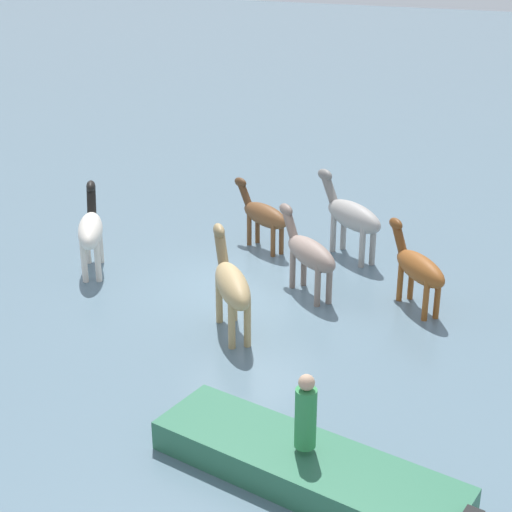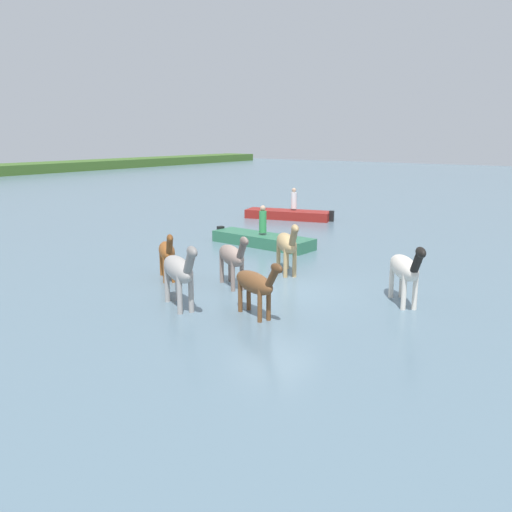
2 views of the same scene
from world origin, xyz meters
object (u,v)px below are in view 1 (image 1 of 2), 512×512
(horse_rear_stallion, at_px, (309,253))
(horse_mid_herd, at_px, (263,215))
(person_boatman_standing, at_px, (306,414))
(boat_launch_far, at_px, (307,472))
(horse_gray_outer, at_px, (232,284))
(horse_lead, at_px, (351,215))
(horse_dun_straggler, at_px, (91,229))
(horse_pinto_flank, at_px, (418,267))

(horse_rear_stallion, distance_m, horse_mid_herd, 2.97)
(horse_rear_stallion, xyz_separation_m, person_boatman_standing, (5.86, 2.92, 0.14))
(horse_mid_herd, distance_m, boat_launch_far, 9.44)
(horse_gray_outer, distance_m, horse_lead, 4.98)
(horse_dun_straggler, height_order, boat_launch_far, horse_dun_straggler)
(horse_gray_outer, bearing_deg, horse_rear_stallion, -56.98)
(boat_launch_far, height_order, person_boatman_standing, person_boatman_standing)
(horse_mid_herd, relative_size, person_boatman_standing, 1.77)
(horse_rear_stallion, relative_size, horse_lead, 0.89)
(horse_dun_straggler, distance_m, person_boatman_standing, 9.15)
(horse_gray_outer, height_order, person_boatman_standing, horse_gray_outer)
(horse_pinto_flank, bearing_deg, boat_launch_far, 134.50)
(horse_mid_herd, distance_m, horse_lead, 2.26)
(horse_dun_straggler, bearing_deg, boat_launch_far, -157.39)
(horse_mid_herd, height_order, person_boatman_standing, person_boatman_standing)
(horse_gray_outer, distance_m, horse_mid_herd, 4.68)
(horse_gray_outer, distance_m, person_boatman_standing, 4.85)
(horse_mid_herd, height_order, horse_lead, horse_lead)
(horse_lead, bearing_deg, horse_gray_outer, 114.38)
(person_boatman_standing, bearing_deg, horse_dun_straggler, -118.79)
(horse_gray_outer, height_order, horse_rear_stallion, horse_gray_outer)
(horse_mid_herd, relative_size, boat_launch_far, 0.42)
(horse_dun_straggler, bearing_deg, horse_pinto_flank, -113.49)
(horse_rear_stallion, height_order, horse_mid_herd, horse_rear_stallion)
(horse_gray_outer, distance_m, horse_pinto_flank, 4.12)
(horse_rear_stallion, distance_m, horse_lead, 2.54)
(horse_lead, distance_m, person_boatman_standing, 8.92)
(boat_launch_far, bearing_deg, horse_dun_straggler, -25.37)
(person_boatman_standing, bearing_deg, horse_lead, -160.09)
(horse_mid_herd, bearing_deg, person_boatman_standing, 146.27)
(boat_launch_far, xyz_separation_m, person_boatman_standing, (-0.04, -0.07, 0.97))
(horse_pinto_flank, relative_size, horse_lead, 0.80)
(horse_mid_herd, distance_m, person_boatman_standing, 9.34)
(horse_lead, bearing_deg, horse_rear_stallion, 121.51)
(horse_pinto_flank, bearing_deg, person_boatman_standing, 133.92)
(horse_dun_straggler, relative_size, horse_pinto_flank, 1.11)
(boat_launch_far, bearing_deg, horse_gray_outer, -41.30)
(person_boatman_standing, bearing_deg, boat_launch_far, 59.81)
(horse_gray_outer, height_order, horse_mid_herd, horse_gray_outer)
(horse_mid_herd, height_order, horse_pinto_flank, horse_pinto_flank)
(horse_rear_stallion, height_order, horse_pinto_flank, horse_rear_stallion)
(horse_lead, bearing_deg, horse_pinto_flank, 170.00)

